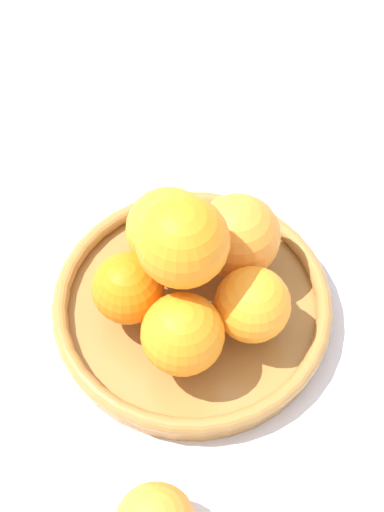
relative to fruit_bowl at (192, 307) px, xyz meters
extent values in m
plane|color=silver|center=(0.00, 0.00, -0.02)|extent=(4.00, 4.00, 0.00)
cylinder|color=#A57238|center=(0.00, 0.00, -0.01)|extent=(0.25, 0.25, 0.02)
torus|color=#A57238|center=(0.00, 0.00, 0.01)|extent=(0.26, 0.26, 0.02)
sphere|color=orange|center=(0.02, 0.06, 0.05)|extent=(0.07, 0.07, 0.07)
sphere|color=orange|center=(-0.05, 0.04, 0.05)|extent=(0.08, 0.08, 0.08)
sphere|color=orange|center=(-0.05, -0.03, 0.06)|extent=(0.08, 0.08, 0.08)
sphere|color=orange|center=(0.02, -0.05, 0.05)|extent=(0.07, 0.07, 0.07)
sphere|color=orange|center=(0.06, 0.00, 0.05)|extent=(0.07, 0.07, 0.07)
sphere|color=orange|center=(0.01, -0.01, 0.11)|extent=(0.08, 0.08, 0.08)
camera|label=1|loc=(0.41, 0.06, 0.69)|focal=60.00mm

